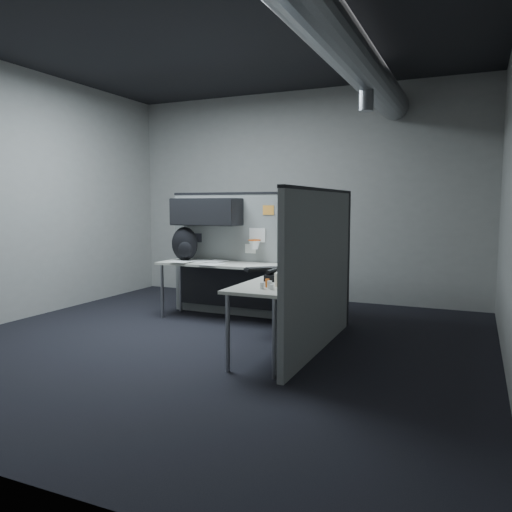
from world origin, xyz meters
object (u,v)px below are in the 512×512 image
at_px(backpack, 185,244).
at_px(phone, 277,276).
at_px(desk, 253,278).
at_px(keyboard, 266,269).
at_px(monitor, 307,246).

bearing_deg(backpack, phone, -46.27).
distance_m(desk, phone, 1.01).
height_order(keyboard, phone, phone).
relative_size(keyboard, backpack, 1.05).
bearing_deg(monitor, backpack, -169.01).
bearing_deg(monitor, phone, -74.41).
relative_size(monitor, phone, 2.70).
bearing_deg(phone, backpack, 157.14).
relative_size(monitor, keyboard, 1.33).
distance_m(desk, backpack, 1.22).
relative_size(desk, keyboard, 4.94).
bearing_deg(desk, monitor, 18.26).
bearing_deg(keyboard, monitor, 47.53).
distance_m(monitor, phone, 1.02).
distance_m(desk, keyboard, 0.32).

